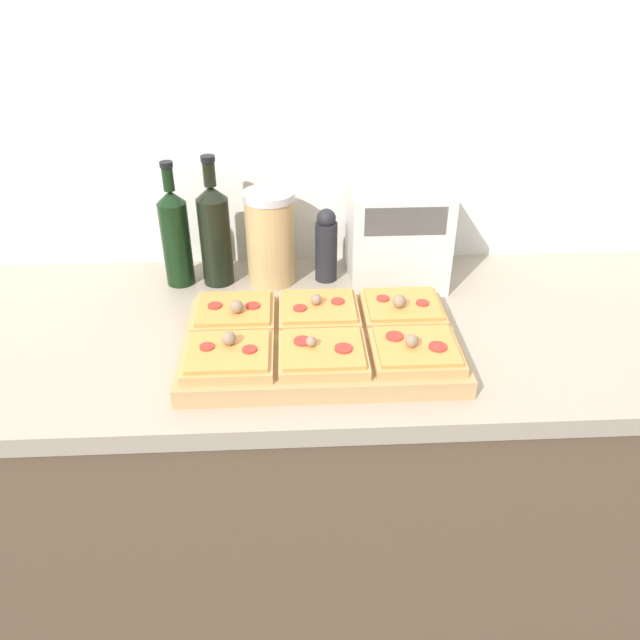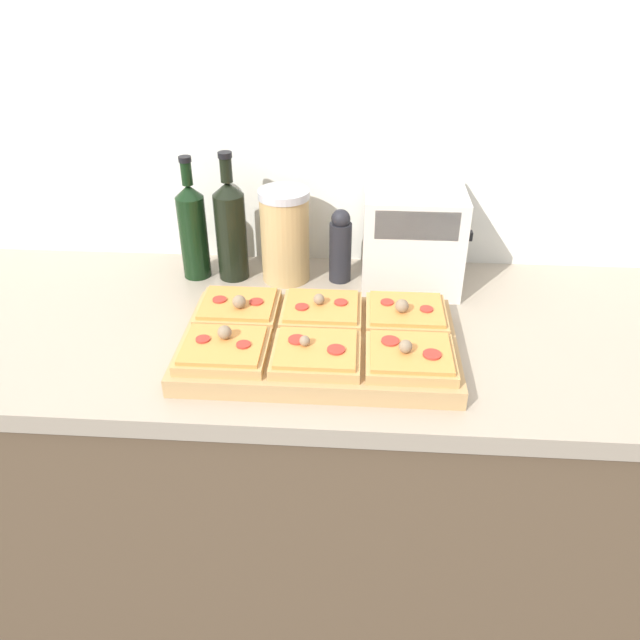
# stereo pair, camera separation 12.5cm
# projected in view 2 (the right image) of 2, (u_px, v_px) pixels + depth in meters

# --- Properties ---
(wall_back) EXTENTS (6.00, 0.06, 2.50)m
(wall_back) POSITION_uv_depth(u_px,v_px,m) (300.00, 116.00, 1.46)
(wall_back) COLOR silver
(wall_back) RESTS_ON ground_plane
(kitchen_counter) EXTENTS (2.63, 0.67, 0.90)m
(kitchen_counter) POSITION_uv_depth(u_px,v_px,m) (292.00, 472.00, 1.58)
(kitchen_counter) COLOR brown
(kitchen_counter) RESTS_ON ground_plane
(cutting_board) EXTENTS (0.54, 0.33, 0.04)m
(cutting_board) POSITION_uv_depth(u_px,v_px,m) (319.00, 344.00, 1.25)
(cutting_board) COLOR tan
(cutting_board) RESTS_ON kitchen_counter
(pizza_slice_back_left) EXTENTS (0.16, 0.15, 0.06)m
(pizza_slice_back_left) POSITION_uv_depth(u_px,v_px,m) (238.00, 307.00, 1.30)
(pizza_slice_back_left) COLOR tan
(pizza_slice_back_left) RESTS_ON cutting_board
(pizza_slice_back_center) EXTENTS (0.16, 0.15, 0.05)m
(pizza_slice_back_center) POSITION_uv_depth(u_px,v_px,m) (322.00, 310.00, 1.29)
(pizza_slice_back_center) COLOR tan
(pizza_slice_back_center) RESTS_ON cutting_board
(pizza_slice_back_right) EXTENTS (0.16, 0.15, 0.06)m
(pizza_slice_back_right) POSITION_uv_depth(u_px,v_px,m) (406.00, 313.00, 1.28)
(pizza_slice_back_right) COLOR tan
(pizza_slice_back_right) RESTS_ON cutting_board
(pizza_slice_front_left) EXTENTS (0.16, 0.15, 0.05)m
(pizza_slice_front_left) POSITION_uv_depth(u_px,v_px,m) (224.00, 349.00, 1.17)
(pizza_slice_front_left) COLOR tan
(pizza_slice_front_left) RESTS_ON cutting_board
(pizza_slice_front_center) EXTENTS (0.16, 0.15, 0.05)m
(pizza_slice_front_center) POSITION_uv_depth(u_px,v_px,m) (316.00, 353.00, 1.16)
(pizza_slice_front_center) COLOR tan
(pizza_slice_front_center) RESTS_ON cutting_board
(pizza_slice_front_right) EXTENTS (0.16, 0.15, 0.05)m
(pizza_slice_front_right) POSITION_uv_depth(u_px,v_px,m) (410.00, 357.00, 1.15)
(pizza_slice_front_right) COLOR tan
(pizza_slice_front_right) RESTS_ON cutting_board
(olive_oil_bottle) EXTENTS (0.07, 0.07, 0.30)m
(olive_oil_bottle) POSITION_uv_depth(u_px,v_px,m) (193.00, 229.00, 1.48)
(olive_oil_bottle) COLOR black
(olive_oil_bottle) RESTS_ON kitchen_counter
(wine_bottle) EXTENTS (0.07, 0.07, 0.31)m
(wine_bottle) POSITION_uv_depth(u_px,v_px,m) (231.00, 228.00, 1.47)
(wine_bottle) COLOR black
(wine_bottle) RESTS_ON kitchen_counter
(grain_jar_tall) EXTENTS (0.12, 0.12, 0.22)m
(grain_jar_tall) POSITION_uv_depth(u_px,v_px,m) (285.00, 235.00, 1.47)
(grain_jar_tall) COLOR tan
(grain_jar_tall) RESTS_ON kitchen_counter
(pepper_mill) EXTENTS (0.05, 0.05, 0.18)m
(pepper_mill) POSITION_uv_depth(u_px,v_px,m) (340.00, 246.00, 1.47)
(pepper_mill) COLOR black
(pepper_mill) RESTS_ON kitchen_counter
(toaster_oven) EXTENTS (0.25, 0.19, 0.23)m
(toaster_oven) POSITION_uv_depth(u_px,v_px,m) (412.00, 238.00, 1.44)
(toaster_oven) COLOR beige
(toaster_oven) RESTS_ON kitchen_counter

